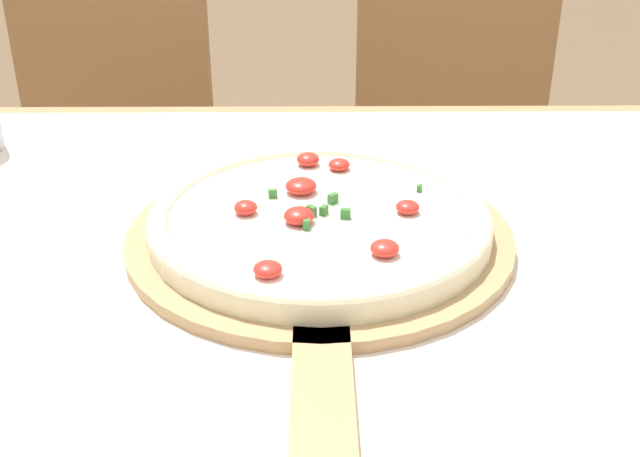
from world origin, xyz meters
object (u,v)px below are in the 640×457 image
(pizza, at_px, (320,219))
(chair_left, at_px, (110,159))
(chair_right, at_px, (449,158))
(pizza_peel, at_px, (320,246))

(pizza, height_order, chair_left, chair_left)
(chair_left, height_order, chair_right, same)
(pizza_peel, bearing_deg, chair_left, 117.19)
(pizza_peel, distance_m, pizza, 0.03)
(chair_left, distance_m, chair_right, 0.66)
(pizza, bearing_deg, pizza_peel, -89.85)
(chair_right, bearing_deg, pizza, -103.08)
(pizza_peel, xyz_separation_m, chair_right, (0.26, 0.78, -0.23))
(chair_left, xyz_separation_m, chair_right, (0.66, -0.00, 0.00))
(pizza, bearing_deg, chair_right, 71.17)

